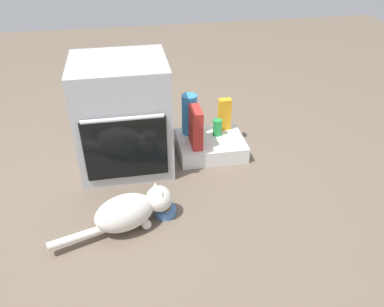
{
  "coord_description": "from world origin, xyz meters",
  "views": [
    {
      "loc": [
        0.03,
        -1.8,
        1.55
      ],
      "look_at": [
        0.38,
        0.13,
        0.25
      ],
      "focal_mm": 35.69,
      "sensor_mm": 36.0,
      "label": 1
    }
  ],
  "objects_px": {
    "pantry_cabinet": "(210,145)",
    "cat": "(131,210)",
    "juice_carton": "(224,114)",
    "soda_can": "(217,127)",
    "food_bowl": "(165,210)",
    "cereal_box": "(196,127)",
    "oven": "(123,116)",
    "water_bottle": "(189,114)"
  },
  "relations": [
    {
      "from": "oven",
      "to": "cat",
      "type": "height_order",
      "value": "oven"
    },
    {
      "from": "soda_can",
      "to": "oven",
      "type": "bearing_deg",
      "value": -173.14
    },
    {
      "from": "food_bowl",
      "to": "water_bottle",
      "type": "distance_m",
      "value": 0.8
    },
    {
      "from": "juice_carton",
      "to": "soda_can",
      "type": "height_order",
      "value": "juice_carton"
    },
    {
      "from": "pantry_cabinet",
      "to": "cereal_box",
      "type": "height_order",
      "value": "cereal_box"
    },
    {
      "from": "oven",
      "to": "cat",
      "type": "bearing_deg",
      "value": -90.27
    },
    {
      "from": "food_bowl",
      "to": "juice_carton",
      "type": "relative_size",
      "value": 0.54
    },
    {
      "from": "juice_carton",
      "to": "water_bottle",
      "type": "xyz_separation_m",
      "value": [
        -0.27,
        -0.01,
        0.03
      ]
    },
    {
      "from": "oven",
      "to": "water_bottle",
      "type": "distance_m",
      "value": 0.5
    },
    {
      "from": "food_bowl",
      "to": "cat",
      "type": "height_order",
      "value": "cat"
    },
    {
      "from": "cat",
      "to": "juice_carton",
      "type": "height_order",
      "value": "juice_carton"
    },
    {
      "from": "cat",
      "to": "cereal_box",
      "type": "height_order",
      "value": "cereal_box"
    },
    {
      "from": "pantry_cabinet",
      "to": "cat",
      "type": "xyz_separation_m",
      "value": [
        -0.6,
        -0.67,
        0.06
      ]
    },
    {
      "from": "oven",
      "to": "pantry_cabinet",
      "type": "xyz_separation_m",
      "value": [
        0.6,
        0.03,
        -0.32
      ]
    },
    {
      "from": "juice_carton",
      "to": "water_bottle",
      "type": "bearing_deg",
      "value": -176.87
    },
    {
      "from": "food_bowl",
      "to": "cereal_box",
      "type": "distance_m",
      "value": 0.65
    },
    {
      "from": "water_bottle",
      "to": "oven",
      "type": "bearing_deg",
      "value": -162.61
    },
    {
      "from": "pantry_cabinet",
      "to": "cat",
      "type": "bearing_deg",
      "value": -131.94
    },
    {
      "from": "oven",
      "to": "soda_can",
      "type": "bearing_deg",
      "value": 6.86
    },
    {
      "from": "cat",
      "to": "water_bottle",
      "type": "height_order",
      "value": "water_bottle"
    },
    {
      "from": "food_bowl",
      "to": "juice_carton",
      "type": "bearing_deg",
      "value": 53.7
    },
    {
      "from": "pantry_cabinet",
      "to": "water_bottle",
      "type": "distance_m",
      "value": 0.27
    },
    {
      "from": "cereal_box",
      "to": "juice_carton",
      "type": "relative_size",
      "value": 1.17
    },
    {
      "from": "juice_carton",
      "to": "cereal_box",
      "type": "bearing_deg",
      "value": -142.89
    },
    {
      "from": "cat",
      "to": "oven",
      "type": "bearing_deg",
      "value": 71.13
    },
    {
      "from": "cereal_box",
      "to": "water_bottle",
      "type": "relative_size",
      "value": 0.93
    },
    {
      "from": "water_bottle",
      "to": "soda_can",
      "type": "height_order",
      "value": "water_bottle"
    },
    {
      "from": "cat",
      "to": "juice_carton",
      "type": "bearing_deg",
      "value": 28.82
    },
    {
      "from": "food_bowl",
      "to": "soda_can",
      "type": "relative_size",
      "value": 1.07
    },
    {
      "from": "cat",
      "to": "soda_can",
      "type": "bearing_deg",
      "value": 28.69
    },
    {
      "from": "pantry_cabinet",
      "to": "soda_can",
      "type": "distance_m",
      "value": 0.14
    },
    {
      "from": "oven",
      "to": "water_bottle",
      "type": "relative_size",
      "value": 2.5
    },
    {
      "from": "oven",
      "to": "pantry_cabinet",
      "type": "distance_m",
      "value": 0.68
    },
    {
      "from": "oven",
      "to": "cereal_box",
      "type": "distance_m",
      "value": 0.49
    },
    {
      "from": "food_bowl",
      "to": "cat",
      "type": "relative_size",
      "value": 0.19
    },
    {
      "from": "cereal_box",
      "to": "water_bottle",
      "type": "distance_m",
      "value": 0.18
    },
    {
      "from": "cat",
      "to": "water_bottle",
      "type": "xyz_separation_m",
      "value": [
        0.47,
        0.78,
        0.15
      ]
    },
    {
      "from": "water_bottle",
      "to": "soda_can",
      "type": "xyz_separation_m",
      "value": [
        0.19,
        -0.07,
        -0.09
      ]
    },
    {
      "from": "pantry_cabinet",
      "to": "food_bowl",
      "type": "height_order",
      "value": "pantry_cabinet"
    },
    {
      "from": "cat",
      "to": "water_bottle",
      "type": "bearing_deg",
      "value": 40.52
    },
    {
      "from": "soda_can",
      "to": "juice_carton",
      "type": "bearing_deg",
      "value": 48.54
    },
    {
      "from": "pantry_cabinet",
      "to": "soda_can",
      "type": "relative_size",
      "value": 3.95
    }
  ]
}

